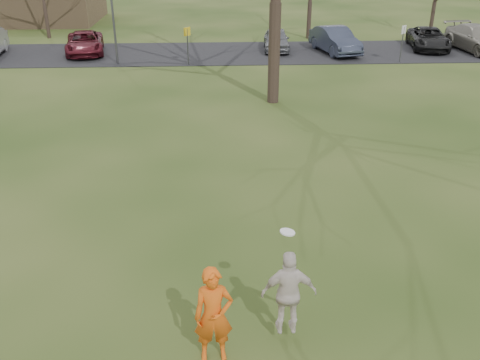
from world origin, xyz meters
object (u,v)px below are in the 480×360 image
player_defender (214,315)px  car_2 (85,43)px  car_7 (477,38)px  car_5 (335,40)px  catching_play (289,293)px  car_4 (276,40)px  car_6 (429,38)px

player_defender → car_2: 26.48m
car_7 → player_defender: bearing=-131.1°
car_5 → car_7: car_7 is taller
player_defender → catching_play: 1.41m
car_4 → car_7: bearing=-0.1°
car_5 → player_defender: bearing=-119.7°
car_4 → car_7: car_7 is taller
car_6 → catching_play: bearing=-105.9°
catching_play → car_4: bearing=84.1°
car_4 → car_5: car_5 is taller
car_2 → car_6: (21.24, 0.33, 0.00)m
car_7 → catching_play: catching_play is taller
car_2 → car_7: size_ratio=0.89×
catching_play → player_defender: bearing=-164.6°
catching_play → car_5: bearing=76.0°
car_2 → catching_play: bearing=-80.4°
player_defender → catching_play: catching_play is taller
car_4 → player_defender: bearing=-94.9°
player_defender → car_4: bearing=77.4°
car_4 → car_7: size_ratio=0.72×
player_defender → car_7: player_defender is taller
car_2 → car_7: (24.00, -0.42, 0.11)m
catching_play → car_6: bearing=64.2°
car_2 → car_6: car_6 is taller
car_4 → car_5: (3.47, -0.91, 0.11)m
car_4 → car_6: bearing=3.2°
car_5 → car_7: bearing=-12.7°
player_defender → car_2: player_defender is taller
car_4 → car_6: 9.57m
catching_play → car_7: bearing=58.6°
player_defender → car_7: size_ratio=0.36×
player_defender → car_6: 29.04m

